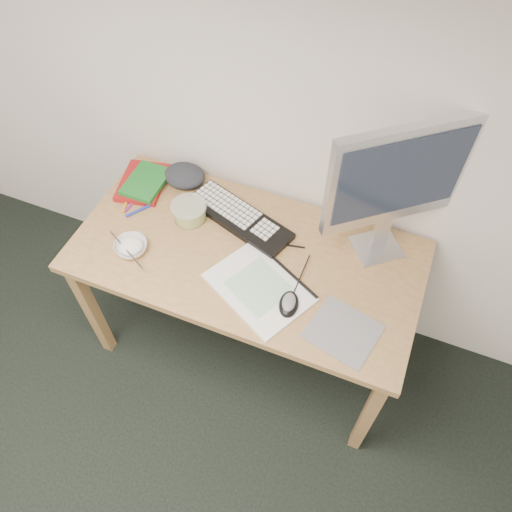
{
  "coord_description": "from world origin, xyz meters",
  "views": [
    {
      "loc": [
        0.8,
        0.33,
        2.35
      ],
      "look_at": [
        0.38,
        1.38,
        0.83
      ],
      "focal_mm": 35.0,
      "sensor_mm": 36.0,
      "label": 1
    }
  ],
  "objects_px": {
    "keyboard": "(239,218)",
    "monitor": "(398,180)",
    "sketchpad": "(259,287)",
    "desk": "(246,266)",
    "rice_bowl": "(131,247)"
  },
  "relations": [
    {
      "from": "desk",
      "to": "sketchpad",
      "type": "height_order",
      "value": "sketchpad"
    },
    {
      "from": "sketchpad",
      "to": "rice_bowl",
      "type": "relative_size",
      "value": 2.86
    },
    {
      "from": "keyboard",
      "to": "monitor",
      "type": "bearing_deg",
      "value": 25.75
    },
    {
      "from": "desk",
      "to": "monitor",
      "type": "height_order",
      "value": "monitor"
    },
    {
      "from": "keyboard",
      "to": "sketchpad",
      "type": "bearing_deg",
      "value": -35.87
    },
    {
      "from": "keyboard",
      "to": "rice_bowl",
      "type": "bearing_deg",
      "value": -118.97
    },
    {
      "from": "desk",
      "to": "keyboard",
      "type": "bearing_deg",
      "value": 121.6
    },
    {
      "from": "monitor",
      "to": "rice_bowl",
      "type": "relative_size",
      "value": 4.62
    },
    {
      "from": "keyboard",
      "to": "rice_bowl",
      "type": "height_order",
      "value": "rice_bowl"
    },
    {
      "from": "rice_bowl",
      "to": "keyboard",
      "type": "bearing_deg",
      "value": 42.46
    },
    {
      "from": "sketchpad",
      "to": "monitor",
      "type": "distance_m",
      "value": 0.64
    },
    {
      "from": "desk",
      "to": "keyboard",
      "type": "height_order",
      "value": "keyboard"
    },
    {
      "from": "keyboard",
      "to": "monitor",
      "type": "distance_m",
      "value": 0.68
    },
    {
      "from": "sketchpad",
      "to": "rice_bowl",
      "type": "xyz_separation_m",
      "value": [
        -0.54,
        -0.02,
        0.02
      ]
    },
    {
      "from": "monitor",
      "to": "rice_bowl",
      "type": "distance_m",
      "value": 1.05
    }
  ]
}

